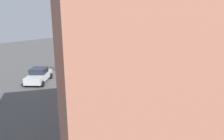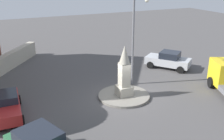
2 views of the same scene
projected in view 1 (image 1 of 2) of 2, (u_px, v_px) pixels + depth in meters
ground_plane at (108, 86)px, 22.37m from camera, size 80.00×80.00×0.00m
traffic_island at (108, 85)px, 22.35m from camera, size 3.69×3.69×0.17m
monument at (108, 69)px, 21.89m from camera, size 1.00×1.00×3.65m
streetlamp at (83, 44)px, 20.83m from camera, size 3.72×0.28×7.29m
car_red_waiting at (179, 100)px, 16.93m from camera, size 4.22×2.13×1.46m
car_silver_passing at (39, 75)px, 23.29m from camera, size 4.26×3.81×1.58m
car_green_near_island at (187, 81)px, 21.46m from camera, size 4.22×3.14×1.49m
truck_yellow_parked_right at (79, 61)px, 28.68m from camera, size 6.67×4.45×2.21m
tree_mid_cluster at (221, 69)px, 12.79m from camera, size 4.34×4.34×6.38m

